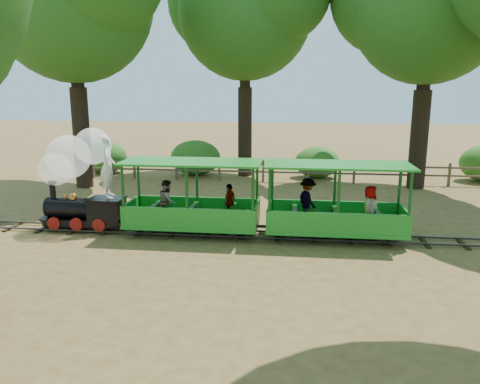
# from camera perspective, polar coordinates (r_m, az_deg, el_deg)

# --- Properties ---
(ground) EXTENTS (90.00, 90.00, 0.00)m
(ground) POSITION_cam_1_polar(r_m,az_deg,el_deg) (13.33, 4.60, -5.54)
(ground) COLOR olive
(ground) RESTS_ON ground
(track) EXTENTS (22.00, 1.00, 0.10)m
(track) POSITION_cam_1_polar(r_m,az_deg,el_deg) (13.31, 4.60, -5.27)
(track) COLOR #3F3D3A
(track) RESTS_ON ground
(locomotive) EXTENTS (2.69, 1.27, 3.09)m
(locomotive) POSITION_cam_1_polar(r_m,az_deg,el_deg) (14.42, -19.17, 2.33)
(locomotive) COLOR black
(locomotive) RESTS_ON ground
(carriage_front) EXTENTS (3.92, 1.60, 2.04)m
(carriage_front) POSITION_cam_1_polar(r_m,az_deg,el_deg) (13.41, -5.91, -1.83)
(carriage_front) COLOR #1F8E24
(carriage_front) RESTS_ON track
(carriage_rear) EXTENTS (3.92, 1.60, 2.04)m
(carriage_rear) POSITION_cam_1_polar(r_m,az_deg,el_deg) (13.16, 11.36, -2.16)
(carriage_rear) COLOR #1F8E24
(carriage_rear) RESTS_ON track
(oak_nc) EXTENTS (7.56, 6.65, 10.49)m
(oak_nc) POSITION_cam_1_polar(r_m,az_deg,el_deg) (22.68, 0.58, 21.77)
(oak_nc) COLOR #2D2116
(oak_nc) RESTS_ON ground
(fence) EXTENTS (18.10, 0.10, 1.00)m
(fence) POSITION_cam_1_polar(r_m,az_deg,el_deg) (20.97, 5.58, 2.75)
(fence) COLOR brown
(fence) RESTS_ON ground
(shrub_west) EXTENTS (2.30, 1.77, 1.59)m
(shrub_west) POSITION_cam_1_polar(r_m,az_deg,el_deg) (24.15, -16.25, 4.12)
(shrub_west) COLOR #2D6B1E
(shrub_west) RESTS_ON ground
(shrub_mid_w) EXTENTS (2.44, 1.87, 1.69)m
(shrub_mid_w) POSITION_cam_1_polar(r_m,az_deg,el_deg) (22.73, -5.45, 4.19)
(shrub_mid_w) COLOR #2D6B1E
(shrub_mid_w) RESTS_ON ground
(shrub_mid_e) EXTENTS (2.10, 1.62, 1.46)m
(shrub_mid_e) POSITION_cam_1_polar(r_m,az_deg,el_deg) (22.24, 9.39, 3.59)
(shrub_mid_e) COLOR #2D6B1E
(shrub_mid_e) RESTS_ON ground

